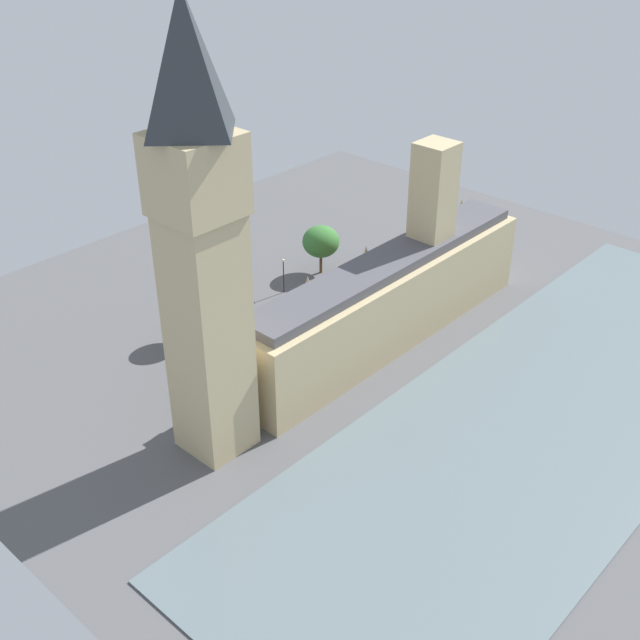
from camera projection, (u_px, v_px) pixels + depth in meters
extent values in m
plane|color=#565659|center=(376.00, 335.00, 134.69)|extent=(132.76, 132.76, 0.00)
cube|color=slate|center=(547.00, 413.00, 116.00)|extent=(38.56, 119.49, 0.25)
cube|color=tan|center=(387.00, 304.00, 130.05)|extent=(10.24, 61.09, 13.57)
cube|color=tan|center=(430.00, 234.00, 132.47)|extent=(5.81, 5.81, 31.18)
cube|color=#4C4C54|center=(389.00, 262.00, 126.15)|extent=(7.79, 58.65, 1.60)
cone|color=tan|center=(462.00, 204.00, 146.20)|extent=(1.20, 1.20, 1.84)
cone|color=tan|center=(417.00, 227.00, 137.52)|extent=(1.20, 1.20, 1.82)
cone|color=tan|center=(366.00, 252.00, 128.76)|extent=(1.20, 1.20, 2.11)
cone|color=tan|center=(308.00, 282.00, 120.12)|extent=(1.20, 1.20, 1.90)
cone|color=tan|center=(240.00, 316.00, 111.39)|extent=(1.20, 1.20, 2.09)
cube|color=tan|center=(209.00, 338.00, 101.66)|extent=(8.37, 8.37, 34.21)
cube|color=tan|center=(195.00, 174.00, 90.37)|extent=(9.20, 9.20, 9.74)
cylinder|color=silver|center=(169.00, 165.00, 93.13)|extent=(0.25, 6.36, 6.36)
torus|color=black|center=(169.00, 165.00, 93.13)|extent=(0.24, 6.60, 6.60)
cylinder|color=silver|center=(227.00, 164.00, 93.37)|extent=(6.36, 0.25, 6.36)
torus|color=black|center=(227.00, 164.00, 93.37)|extent=(6.60, 0.24, 6.60)
pyramid|color=#2D3338|center=(186.00, 60.00, 83.86)|extent=(9.20, 9.20, 15.59)
cube|color=#B7B7BC|center=(403.00, 262.00, 156.57)|extent=(1.89, 4.38, 0.75)
cube|color=black|center=(402.00, 259.00, 156.07)|extent=(1.57, 2.46, 0.65)
cylinder|color=black|center=(403.00, 260.00, 158.13)|extent=(0.26, 0.68, 0.68)
cylinder|color=black|center=(410.00, 262.00, 157.17)|extent=(0.26, 0.68, 0.68)
cylinder|color=black|center=(395.00, 264.00, 156.35)|extent=(0.26, 0.68, 0.68)
cylinder|color=black|center=(402.00, 267.00, 155.39)|extent=(0.26, 0.68, 0.68)
cube|color=gold|center=(379.00, 275.00, 151.69)|extent=(1.80, 4.76, 0.75)
cube|color=black|center=(380.00, 271.00, 151.48)|extent=(1.49, 2.67, 0.65)
cylinder|color=black|center=(378.00, 281.00, 150.47)|extent=(0.26, 0.68, 0.68)
cylinder|color=black|center=(371.00, 278.00, 151.36)|extent=(0.26, 0.68, 0.68)
cylinder|color=black|center=(388.00, 275.00, 152.41)|extent=(0.26, 0.68, 0.68)
cylinder|color=black|center=(381.00, 273.00, 153.30)|extent=(0.26, 0.68, 0.68)
cube|color=red|center=(348.00, 285.00, 144.27)|extent=(3.16, 10.64, 4.20)
cube|color=black|center=(348.00, 284.00, 144.22)|extent=(3.20, 10.24, 0.70)
cylinder|color=black|center=(341.00, 305.00, 142.27)|extent=(0.42, 1.12, 1.10)
cylinder|color=black|center=(331.00, 301.00, 143.51)|extent=(0.42, 1.12, 1.10)
cylinder|color=black|center=(365.00, 289.00, 147.18)|extent=(0.42, 1.12, 1.10)
cylinder|color=black|center=(355.00, 286.00, 148.42)|extent=(0.42, 1.12, 1.10)
cube|color=#19472D|center=(306.00, 312.00, 139.80)|extent=(2.11, 4.30, 0.75)
cube|color=black|center=(305.00, 309.00, 139.30)|extent=(1.71, 2.44, 0.65)
cylinder|color=black|center=(308.00, 309.00, 141.36)|extent=(0.28, 0.69, 0.68)
cylinder|color=black|center=(315.00, 312.00, 140.41)|extent=(0.28, 0.69, 0.68)
cylinder|color=black|center=(298.00, 315.00, 139.58)|extent=(0.28, 0.69, 0.68)
cylinder|color=black|center=(305.00, 318.00, 138.63)|extent=(0.28, 0.69, 0.68)
cube|color=silver|center=(287.00, 330.00, 134.51)|extent=(2.02, 4.59, 0.75)
cube|color=black|center=(286.00, 327.00, 134.00)|extent=(1.63, 2.60, 0.65)
cylinder|color=black|center=(289.00, 327.00, 136.09)|extent=(0.29, 0.69, 0.68)
cylinder|color=black|center=(297.00, 330.00, 135.21)|extent=(0.29, 0.69, 0.68)
cylinder|color=black|center=(278.00, 334.00, 134.19)|extent=(0.29, 0.69, 0.68)
cylinder|color=black|center=(285.00, 337.00, 133.30)|extent=(0.29, 0.69, 0.68)
cube|color=red|center=(240.00, 346.00, 126.63)|extent=(2.73, 10.55, 4.20)
cube|color=black|center=(240.00, 346.00, 126.59)|extent=(2.78, 10.15, 0.70)
cylinder|color=black|center=(228.00, 370.00, 124.69)|extent=(0.37, 1.11, 1.10)
cylinder|color=black|center=(218.00, 364.00, 125.99)|extent=(0.37, 1.11, 1.10)
cylinder|color=black|center=(262.00, 351.00, 129.43)|extent=(0.37, 1.11, 1.10)
cylinder|color=black|center=(252.00, 346.00, 130.73)|extent=(0.37, 1.11, 1.10)
cylinder|color=maroon|center=(374.00, 311.00, 140.13)|extent=(0.54, 0.54, 1.36)
sphere|color=#8C6647|center=(374.00, 307.00, 139.72)|extent=(0.26, 0.26, 0.26)
cube|color=navy|center=(375.00, 310.00, 140.31)|extent=(0.33, 0.16, 0.24)
cylinder|color=brown|center=(187.00, 329.00, 131.96)|extent=(0.56, 0.56, 4.42)
ellipsoid|color=#387533|center=(185.00, 306.00, 129.69)|extent=(5.86, 5.86, 4.98)
cylinder|color=brown|center=(321.00, 263.00, 153.21)|extent=(0.56, 0.56, 3.94)
ellipsoid|color=#387533|center=(321.00, 241.00, 150.84)|extent=(7.05, 7.05, 5.99)
cylinder|color=black|center=(225.00, 305.00, 136.96)|extent=(0.18, 0.18, 6.42)
sphere|color=#F2EAC6|center=(223.00, 287.00, 135.16)|extent=(0.56, 0.56, 0.56)
cylinder|color=black|center=(284.00, 277.00, 145.77)|extent=(0.18, 0.18, 6.29)
sphere|color=#F2EAC6|center=(283.00, 260.00, 144.01)|extent=(0.56, 0.56, 0.56)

